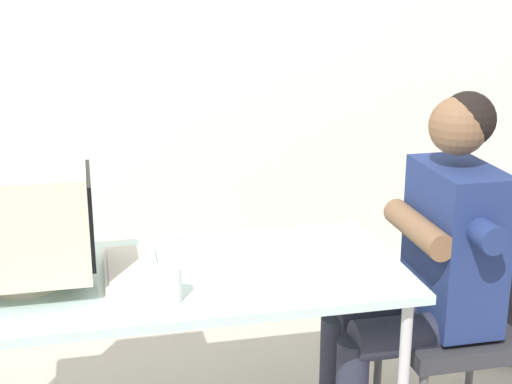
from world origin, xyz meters
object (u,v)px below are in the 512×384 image
Objects in this scene: person_seated at (427,263)px; desk_mug at (168,283)px; keyboard at (132,273)px; office_chair at (471,313)px; crt_monitor at (22,220)px; potted_plant at (507,281)px; desk at (174,289)px.

person_seated is 0.93m from desk_mug.
office_chair reaches higher than keyboard.
crt_monitor is 0.48m from desk_mug.
person_seated is at bearing 11.97° from desk_mug.
crt_monitor reaches higher than office_chair.
potted_plant is at bearing 48.49° from office_chair.
desk_mug reaches higher than desk.
office_chair is at bearing 0.13° from keyboard.
desk is 3.60× the size of crt_monitor.
person_seated is (1.31, -0.01, -0.25)m from crt_monitor.
keyboard is 0.21m from desk_mug.
desk is 1.06m from office_chair.
desk_mug is (0.41, -0.20, -0.16)m from crt_monitor.
office_chair is 0.67× the size of person_seated.
keyboard is at bearing -179.87° from office_chair.
person_seated is at bearing -0.04° from desk.
person_seated reaches higher than keyboard.
crt_monitor is 0.48× the size of office_chair.
office_chair is at bearing 0.00° from person_seated.
potted_plant is at bearing 14.43° from crt_monitor.
crt_monitor is at bearing 154.17° from desk_mug.
keyboard is (-0.13, -0.00, 0.07)m from desk.
potted_plant is at bearing 38.76° from person_seated.
keyboard is 1.75m from potted_plant.
desk is at bearing -161.38° from potted_plant.
desk is 14.04× the size of desk_mug.
potted_plant reaches higher than keyboard.
desk is at bearing 179.97° from office_chair.
desk is at bearing 79.43° from desk_mug.
person_seated is 12.12× the size of desk_mug.
person_seated is 1.54× the size of potted_plant.
person_seated reaches higher than desk_mug.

